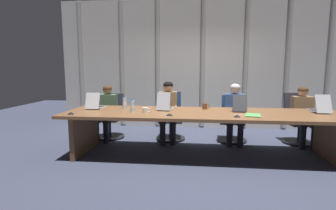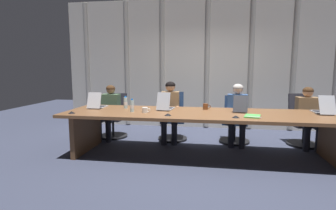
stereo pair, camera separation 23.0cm
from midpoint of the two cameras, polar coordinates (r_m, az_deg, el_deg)
name	(u,v)px [view 1 (the left image)]	position (r m, az deg, el deg)	size (l,w,h in m)	color
ground_plane	(201,156)	(4.60, 5.70, -10.80)	(14.05, 14.05, 0.00)	#383D51
conference_table	(202,120)	(4.44, 5.81, -3.26)	(4.57, 1.23, 0.75)	brown
curtain_backdrop	(201,64)	(6.61, 6.12, 8.70)	(7.02, 0.17, 3.13)	beige
laptop_left_end	(96,105)	(5.01, -16.55, -0.05)	(0.25, 0.43, 0.30)	#BCBCC1
laptop_left_mid	(165,106)	(4.66, -1.99, -0.28)	(0.27, 0.45, 0.31)	#A8ADB7
laptop_center	(239,108)	(4.68, 13.75, -0.54)	(0.28, 0.47, 0.28)	#2D2D33
laptop_right_mid	(319,109)	(5.01, 28.55, -0.69)	(0.24, 0.48, 0.30)	#A8ADB7
office_chair_left_end	(111,121)	(5.83, -13.29, -3.40)	(0.60, 0.60, 0.93)	#2D2D38
office_chair_left_mid	(170,122)	(5.54, -0.65, -3.64)	(0.60, 0.60, 0.97)	navy
office_chair_center	(232,124)	(5.53, 12.42, -4.03)	(0.60, 0.60, 0.91)	navy
office_chair_right_mid	(298,125)	(5.81, 25.11, -3.85)	(0.60, 0.61, 0.98)	#2D2D38
person_left_end	(106,109)	(5.64, -14.28, -0.88)	(0.39, 0.56, 1.12)	#4C6B4C
person_left_mid	(168,108)	(5.33, -1.21, -0.57)	(0.40, 0.57, 1.20)	olive
person_center	(235,110)	(5.32, 12.96, -0.96)	(0.42, 0.57, 1.17)	#335184
person_right_mid	(304,112)	(5.62, 26.08, -1.42)	(0.39, 0.55, 1.12)	olive
water_bottle_primary	(125,103)	(4.84, -10.67, 0.39)	(0.07, 0.07, 0.22)	silver
water_bottle_secondary	(132,106)	(4.44, -9.18, -0.26)	(0.07, 0.07, 0.22)	silver
coffee_mug_near	(205,106)	(4.74, 6.59, -0.28)	(0.13, 0.09, 0.10)	brown
coffee_mug_far	(146,110)	(4.35, -6.32, -1.13)	(0.14, 0.09, 0.09)	white
conference_mic_left_side	(71,113)	(4.51, -21.54, -1.65)	(0.11, 0.11, 0.04)	black
conference_mic_middle	(169,114)	(4.09, -1.30, -2.05)	(0.11, 0.11, 0.04)	black
conference_mic_right_side	(237,116)	(4.07, 13.06, -2.31)	(0.11, 0.11, 0.04)	black
spiral_notepad	(253,115)	(4.23, 16.31, -2.16)	(0.28, 0.35, 0.03)	#4CB74C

